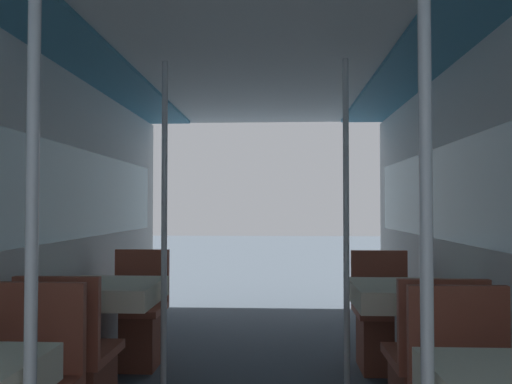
{
  "coord_description": "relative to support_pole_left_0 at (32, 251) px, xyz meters",
  "views": [
    {
      "loc": [
        0.16,
        -0.82,
        1.24
      ],
      "look_at": [
        -0.0,
        2.67,
        1.34
      ],
      "focal_mm": 35.0,
      "sensor_mm": 36.0,
      "label": 1
    }
  ],
  "objects": [
    {
      "name": "chair_left_near_1",
      "position": [
        -0.36,
        1.16,
        -0.82
      ],
      "size": [
        0.44,
        0.44,
        0.88
      ],
      "color": "brown",
      "rests_on": "ground_plane"
    },
    {
      "name": "dining_table_left_1",
      "position": [
        -0.36,
        1.76,
        -0.48
      ],
      "size": [
        0.65,
        0.65,
        0.74
      ],
      "color": "#4C4C51",
      "rests_on": "ground_plane"
    },
    {
      "name": "support_pole_left_1",
      "position": [
        0.0,
        1.76,
        0.0
      ],
      "size": [
        0.04,
        0.04,
        2.2
      ],
      "color": "silver",
      "rests_on": "ground_plane"
    },
    {
      "name": "ceiling_panel",
      "position": [
        0.6,
        1.15,
        1.14
      ],
      "size": [
        2.73,
        6.45,
        0.07
      ],
      "color": "silver",
      "rests_on": "wall_left"
    },
    {
      "name": "dining_table_right_1",
      "position": [
        1.56,
        1.76,
        -0.48
      ],
      "size": [
        0.65,
        0.65,
        0.74
      ],
      "color": "#4C4C51",
      "rests_on": "ground_plane"
    },
    {
      "name": "support_pole_right_0",
      "position": [
        1.19,
        0.0,
        0.0
      ],
      "size": [
        0.04,
        0.04,
        2.2
      ],
      "color": "silver",
      "rests_on": "ground_plane"
    },
    {
      "name": "support_pole_right_1",
      "position": [
        1.19,
        1.76,
        0.0
      ],
      "size": [
        0.04,
        0.04,
        2.2
      ],
      "color": "silver",
      "rests_on": "ground_plane"
    },
    {
      "name": "wall_right",
      "position": [
        1.96,
        1.15,
        0.03
      ],
      "size": [
        0.05,
        6.45,
        2.2
      ],
      "color": "silver",
      "rests_on": "ground_plane"
    },
    {
      "name": "support_pole_left_0",
      "position": [
        0.0,
        0.0,
        0.0
      ],
      "size": [
        0.04,
        0.04,
        2.2
      ],
      "color": "silver",
      "rests_on": "ground_plane"
    },
    {
      "name": "chair_left_far_1",
      "position": [
        -0.36,
        2.37,
        -0.82
      ],
      "size": [
        0.44,
        0.44,
        0.88
      ],
      "rotation": [
        0.0,
        0.0,
        3.14
      ],
      "color": "brown",
      "rests_on": "ground_plane"
    },
    {
      "name": "chair_right_far_1",
      "position": [
        1.56,
        2.37,
        -0.82
      ],
      "size": [
        0.44,
        0.44,
        0.88
      ],
      "rotation": [
        0.0,
        0.0,
        3.14
      ],
      "color": "brown",
      "rests_on": "ground_plane"
    }
  ]
}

